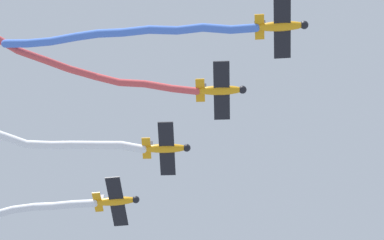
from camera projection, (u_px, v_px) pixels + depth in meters
name	position (u px, v px, depth m)	size (l,w,h in m)	color
airplane_lead	(282.00, 26.00, 88.83)	(7.47, 5.65, 1.84)	orange
smoke_trail_lead	(127.00, 34.00, 90.42)	(7.42, 26.26, 3.55)	#4C75DB
airplane_left_wing	(221.00, 90.00, 93.44)	(7.45, 5.63, 1.84)	orange
smoke_trail_left_wing	(95.00, 72.00, 93.67)	(3.77, 22.46, 3.96)	#DB4C4C
airplane_right_wing	(166.00, 148.00, 98.05)	(7.45, 5.62, 1.84)	orange
smoke_trail_right_wing	(52.00, 141.00, 98.64)	(2.70, 21.25, 3.67)	white
airplane_slot	(117.00, 201.00, 102.64)	(7.47, 5.68, 1.84)	orange
smoke_trail_slot	(14.00, 213.00, 105.09)	(9.57, 19.17, 3.87)	white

